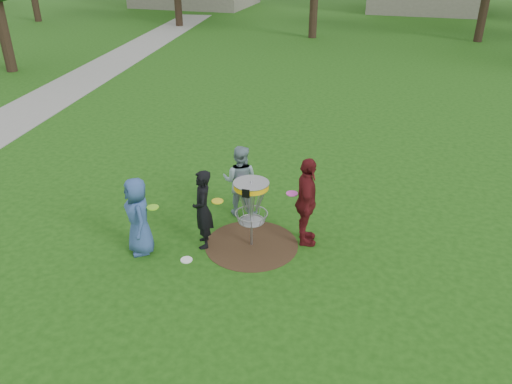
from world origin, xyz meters
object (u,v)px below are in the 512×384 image
(player_maroon, at_px, (306,202))
(player_blue, at_px, (138,216))
(player_grey, at_px, (240,181))
(player_black, at_px, (203,209))
(disc_golf_basket, at_px, (251,198))

(player_maroon, bearing_deg, player_blue, 99.26)
(player_blue, bearing_deg, player_grey, 104.69)
(player_black, relative_size, player_grey, 1.01)
(player_maroon, relative_size, disc_golf_basket, 1.27)
(player_black, distance_m, player_grey, 1.39)
(player_grey, xyz_separation_m, disc_golf_basket, (0.59, -1.11, 0.25))
(player_blue, height_order, player_grey, player_grey)
(player_blue, bearing_deg, disc_golf_basket, 72.11)
(player_black, relative_size, player_maroon, 0.89)
(disc_golf_basket, bearing_deg, player_black, -163.93)
(player_grey, relative_size, disc_golf_basket, 1.12)
(player_blue, distance_m, player_black, 1.18)
(player_maroon, distance_m, disc_golf_basket, 1.05)
(player_grey, relative_size, player_maroon, 0.88)
(player_black, bearing_deg, player_maroon, 85.43)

